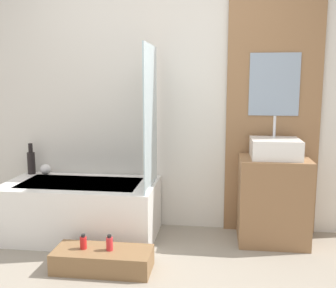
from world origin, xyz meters
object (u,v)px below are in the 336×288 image
object	(u,v)px
sink	(275,148)
bottle_soap_primary	(83,242)
vase_tall_dark	(31,161)
vase_round_light	(46,169)
bottle_soap_secondary	(110,243)
wooden_step_bench	(103,260)
bathtub	(81,209)

from	to	relation	value
sink	bottle_soap_primary	distance (m)	1.78
vase_tall_dark	vase_round_light	world-z (taller)	vase_tall_dark
sink	bottle_soap_secondary	size ratio (longest dim) A/B	3.42
wooden_step_bench	bottle_soap_secondary	world-z (taller)	bottle_soap_secondary
sink	bottle_soap_primary	world-z (taller)	sink
bathtub	sink	bearing A→B (deg)	3.64
bathtub	vase_tall_dark	xyz separation A→B (m)	(-0.60, 0.27, 0.38)
vase_tall_dark	bottle_soap_primary	bearing A→B (deg)	-46.84
wooden_step_bench	bottle_soap_secondary	bearing A→B (deg)	-0.00
bathtub	vase_tall_dark	world-z (taller)	vase_tall_dark
vase_tall_dark	bottle_soap_primary	distance (m)	1.29
bottle_soap_primary	vase_tall_dark	bearing A→B (deg)	133.16
wooden_step_bench	sink	xyz separation A→B (m)	(1.35, 0.73, 0.77)
vase_round_light	bottle_soap_secondary	distance (m)	1.30
vase_round_light	bottle_soap_secondary	world-z (taller)	vase_round_light
bathtub	bottle_soap_primary	xyz separation A→B (m)	(0.23, -0.62, -0.04)
bottle_soap_secondary	bathtub	bearing A→B (deg)	125.47
bathtub	bottle_soap_secondary	distance (m)	0.76
bathtub	vase_round_light	bearing A→B (deg)	149.90
bathtub	sink	world-z (taller)	sink
bathtub	vase_round_light	distance (m)	0.60
sink	vase_round_light	size ratio (longest dim) A/B	4.01
vase_tall_dark	vase_round_light	bearing A→B (deg)	-5.19
bathtub	vase_tall_dark	bearing A→B (deg)	155.49
wooden_step_bench	bathtub	bearing A→B (deg)	121.87
vase_tall_dark	bottle_soap_secondary	size ratio (longest dim) A/B	2.52
vase_round_light	bottle_soap_secondary	bearing A→B (deg)	-44.63
bathtub	wooden_step_bench	xyz separation A→B (m)	(0.38, -0.62, -0.18)
bottle_soap_primary	wooden_step_bench	bearing A→B (deg)	0.00
sink	vase_tall_dark	size ratio (longest dim) A/B	1.36
bathtub	bottle_soap_secondary	xyz separation A→B (m)	(0.44, -0.62, -0.04)
bathtub	bottle_soap_secondary	world-z (taller)	bathtub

